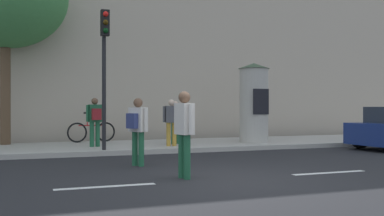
{
  "coord_description": "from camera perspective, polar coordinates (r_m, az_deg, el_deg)",
  "views": [
    {
      "loc": [
        -3.75,
        -7.98,
        1.41
      ],
      "look_at": [
        -0.01,
        2.0,
        1.4
      ],
      "focal_mm": 41.86,
      "sensor_mm": 36.0,
      "label": 1
    }
  ],
  "objects": [
    {
      "name": "poster_column",
      "position": [
        16.28,
        7.88,
        0.74
      ],
      "size": [
        1.13,
        1.13,
        2.86
      ],
      "color": "#B2ADA3",
      "rests_on": "sidewalk_curb"
    },
    {
      "name": "pedestrian_tallest",
      "position": [
        15.44,
        -2.08,
        -1.37
      ],
      "size": [
        0.54,
        0.49,
        1.48
      ],
      "color": "#1E5938",
      "rests_on": "sidewalk_curb"
    },
    {
      "name": "pedestrian_near_pole",
      "position": [
        14.65,
        -12.26,
        -1.25
      ],
      "size": [
        0.56,
        0.43,
        1.57
      ],
      "color": "#1E5938",
      "rests_on": "sidewalk_curb"
    },
    {
      "name": "pedestrian_with_backpack",
      "position": [
        8.86,
        -0.98,
        -2.48
      ],
      "size": [
        0.31,
        0.59,
        1.73
      ],
      "color": "#1E5938",
      "rests_on": "ground_plane"
    },
    {
      "name": "bicycle_leaning",
      "position": [
        16.64,
        -12.68,
        -2.93
      ],
      "size": [
        1.76,
        0.32,
        1.09
      ],
      "color": "black",
      "rests_on": "sidewalk_curb"
    },
    {
      "name": "lane_markings",
      "position": [
        8.93,
        4.64,
        -8.99
      ],
      "size": [
        25.8,
        0.16,
        0.01
      ],
      "color": "silver",
      "rests_on": "ground_plane"
    },
    {
      "name": "building_backdrop",
      "position": [
        20.62,
        -9.91,
        9.76
      ],
      "size": [
        36.0,
        5.0,
        9.76
      ],
      "primitive_type": "cube",
      "color": "#B7A893",
      "rests_on": "ground_plane"
    },
    {
      "name": "ground_plane",
      "position": [
        8.93,
        4.64,
        -9.02
      ],
      "size": [
        80.0,
        80.0,
        0.0
      ],
      "primitive_type": "plane",
      "color": "#232326"
    },
    {
      "name": "traffic_light",
      "position": [
        13.48,
        -11.08,
        6.53
      ],
      "size": [
        0.24,
        0.45,
        4.11
      ],
      "color": "black",
      "rests_on": "sidewalk_curb"
    },
    {
      "name": "sidewalk_curb",
      "position": [
        15.5,
        -6.48,
        -4.87
      ],
      "size": [
        36.0,
        4.0,
        0.15
      ],
      "primitive_type": "cube",
      "color": "#B2ADA3",
      "rests_on": "ground_plane"
    },
    {
      "name": "pedestrian_in_dark_shirt",
      "position": [
        10.83,
        -6.98,
        -2.23
      ],
      "size": [
        0.51,
        0.56,
        1.64
      ],
      "color": "#1E5938",
      "rests_on": "ground_plane"
    },
    {
      "name": "pedestrian_in_light_jacket",
      "position": [
        14.6,
        -2.64,
        -1.45
      ],
      "size": [
        0.56,
        0.3,
        1.52
      ],
      "color": "#B78C33",
      "rests_on": "sidewalk_curb"
    }
  ]
}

